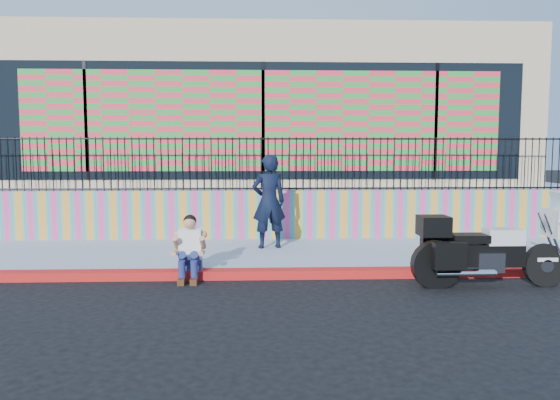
{
  "coord_description": "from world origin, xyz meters",
  "views": [
    {
      "loc": [
        -0.12,
        -9.09,
        2.2
      ],
      "look_at": [
        0.29,
        1.2,
        1.22
      ],
      "focal_mm": 35.0,
      "sensor_mm": 36.0,
      "label": 1
    }
  ],
  "objects": [
    {
      "name": "ground",
      "position": [
        0.0,
        0.0,
        0.0
      ],
      "size": [
        90.0,
        90.0,
        0.0
      ],
      "primitive_type": "plane",
      "color": "black",
      "rests_on": "ground"
    },
    {
      "name": "red_curb",
      "position": [
        0.0,
        0.0,
        0.07
      ],
      "size": [
        16.0,
        0.3,
        0.15
      ],
      "primitive_type": "cube",
      "color": "red",
      "rests_on": "ground"
    },
    {
      "name": "sidewalk",
      "position": [
        0.0,
        1.65,
        0.07
      ],
      "size": [
        16.0,
        3.0,
        0.15
      ],
      "primitive_type": "cube",
      "color": "#969DB4",
      "rests_on": "ground"
    },
    {
      "name": "mural_wall",
      "position": [
        0.0,
        3.25,
        0.7
      ],
      "size": [
        16.0,
        0.2,
        1.1
      ],
      "primitive_type": "cube",
      "color": "#EE3E8C",
      "rests_on": "sidewalk"
    },
    {
      "name": "metal_fence",
      "position": [
        0.0,
        3.25,
        1.85
      ],
      "size": [
        15.8,
        0.04,
        1.2
      ],
      "primitive_type": null,
      "color": "black",
      "rests_on": "mural_wall"
    },
    {
      "name": "elevated_platform",
      "position": [
        0.0,
        8.35,
        0.62
      ],
      "size": [
        16.0,
        10.0,
        1.25
      ],
      "primitive_type": "cube",
      "color": "#969DB4",
      "rests_on": "ground"
    },
    {
      "name": "storefront_building",
      "position": [
        0.0,
        8.13,
        3.25
      ],
      "size": [
        14.0,
        8.06,
        4.0
      ],
      "color": "#CAB387",
      "rests_on": "elevated_platform"
    },
    {
      "name": "police_motorcycle",
      "position": [
        3.51,
        -0.72,
        0.64
      ],
      "size": [
        2.45,
        0.81,
        1.52
      ],
      "color": "black",
      "rests_on": "ground"
    },
    {
      "name": "police_officer",
      "position": [
        0.09,
        2.04,
        1.11
      ],
      "size": [
        0.78,
        0.6,
        1.92
      ],
      "primitive_type": "imported",
      "rotation": [
        0.0,
        0.0,
        3.36
      ],
      "color": "black",
      "rests_on": "sidewalk"
    },
    {
      "name": "seated_man",
      "position": [
        -1.27,
        -0.11,
        0.45
      ],
      "size": [
        0.54,
        0.71,
        1.06
      ],
      "color": "navy",
      "rests_on": "ground"
    }
  ]
}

